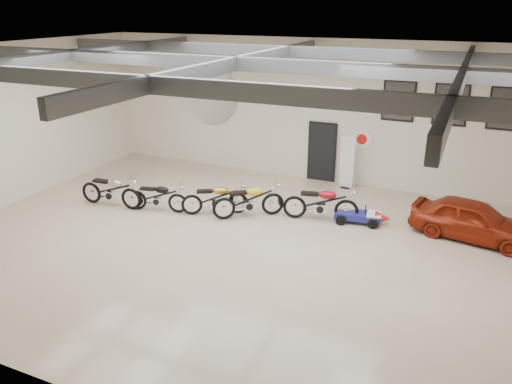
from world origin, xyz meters
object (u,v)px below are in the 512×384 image
at_px(motorcycle_silver, 110,189).
at_px(motorcycle_gold, 215,198).
at_px(motorcycle_black, 157,196).
at_px(motorcycle_red, 321,202).
at_px(motorcycle_yellow, 249,200).
at_px(go_kart, 363,214).
at_px(vintage_car, 473,220).
at_px(banner_stand, 347,162).

xyz_separation_m(motorcycle_silver, motorcycle_gold, (3.32, 0.79, -0.04)).
relative_size(motorcycle_black, motorcycle_red, 0.88).
bearing_deg(motorcycle_yellow, motorcycle_gold, 152.29).
bearing_deg(go_kart, motorcycle_silver, -173.68).
relative_size(motorcycle_black, vintage_car, 0.59).
relative_size(banner_stand, motorcycle_gold, 0.93).
bearing_deg(motorcycle_gold, go_kart, -14.90).
distance_m(banner_stand, vintage_car, 4.88).
bearing_deg(motorcycle_gold, motorcycle_silver, 163.64).
xyz_separation_m(motorcycle_yellow, motorcycle_red, (2.04, 0.66, 0.01)).
height_order(motorcycle_red, go_kart, motorcycle_red).
relative_size(motorcycle_silver, vintage_car, 0.66).
relative_size(banner_stand, motorcycle_silver, 0.86).
xyz_separation_m(motorcycle_black, motorcycle_yellow, (2.80, 0.72, 0.06)).
height_order(motorcycle_silver, motorcycle_yellow, same).
height_order(banner_stand, motorcycle_silver, banner_stand).
relative_size(motorcycle_silver, go_kart, 1.32).
bearing_deg(banner_stand, vintage_car, -22.53).
xyz_separation_m(motorcycle_black, motorcycle_red, (4.84, 1.38, 0.07)).
bearing_deg(go_kart, motorcycle_yellow, -171.64).
bearing_deg(motorcycle_silver, go_kart, 11.59).
height_order(banner_stand, motorcycle_gold, banner_stand).
relative_size(motorcycle_silver, motorcycle_red, 0.99).
distance_m(motorcycle_silver, go_kart, 7.88).
height_order(motorcycle_yellow, motorcycle_red, motorcycle_red).
height_order(motorcycle_black, motorcycle_red, motorcycle_red).
distance_m(motorcycle_black, motorcycle_yellow, 2.89).
xyz_separation_m(motorcycle_gold, motorcycle_red, (3.09, 0.85, 0.05)).
relative_size(go_kart, vintage_car, 0.50).
height_order(motorcycle_yellow, go_kart, motorcycle_yellow).
bearing_deg(motorcycle_black, motorcycle_gold, 4.85).
xyz_separation_m(banner_stand, motorcycle_gold, (-3.11, -3.88, -0.41)).
relative_size(motorcycle_gold, go_kart, 1.22).
bearing_deg(vintage_car, motorcycle_black, 111.87).
bearing_deg(motorcycle_silver, vintage_car, 8.78).
height_order(motorcycle_silver, motorcycle_black, motorcycle_silver).
distance_m(motorcycle_yellow, vintage_car, 6.31).
xyz_separation_m(motorcycle_black, motorcycle_gold, (1.75, 0.53, 0.02)).
distance_m(motorcycle_silver, vintage_car, 10.79).
relative_size(banner_stand, motorcycle_yellow, 0.87).
bearing_deg(motorcycle_yellow, motorcycle_black, 156.42).
bearing_deg(motorcycle_gold, motorcycle_yellow, -19.42).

